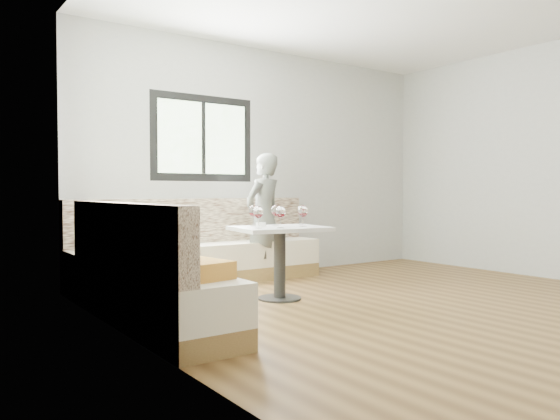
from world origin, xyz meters
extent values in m
cube|color=brown|center=(0.00, 0.00, 0.00)|extent=(5.00, 5.00, 0.01)
cube|color=#B7B7B2|center=(0.00, 2.50, 1.40)|extent=(5.00, 0.01, 2.80)
cube|color=#B7B7B2|center=(-2.50, 0.00, 1.40)|extent=(0.01, 5.00, 2.80)
cube|color=black|center=(-0.90, 2.49, 1.65)|extent=(1.30, 0.02, 1.00)
cube|color=black|center=(-2.49, 0.90, 1.65)|extent=(0.02, 1.30, 1.00)
cube|color=olive|center=(-1.05, 2.23, 0.08)|extent=(2.90, 0.55, 0.16)
cube|color=beige|center=(-1.05, 2.23, 0.30)|extent=(2.90, 0.55, 0.29)
cube|color=#F6E4C2|center=(-1.05, 2.43, 0.70)|extent=(2.90, 0.14, 0.50)
cube|color=olive|center=(-2.23, 0.82, 0.08)|extent=(0.55, 2.25, 0.16)
cube|color=beige|center=(-2.23, 0.82, 0.30)|extent=(0.55, 2.25, 0.29)
cube|color=#F6E4C2|center=(-2.43, 0.82, 0.70)|extent=(0.14, 2.25, 0.50)
cube|color=#A97320|center=(-2.21, 0.07, 0.51)|extent=(0.47, 0.47, 0.12)
cylinder|color=black|center=(-0.84, 1.03, 0.01)|extent=(0.41, 0.41, 0.02)
cylinder|color=black|center=(-0.84, 1.03, 0.33)|extent=(0.11, 0.11, 0.66)
cube|color=white|center=(-0.84, 1.03, 0.68)|extent=(0.94, 0.78, 0.04)
imported|color=#585B54|center=(-0.33, 2.08, 0.74)|extent=(0.62, 0.50, 1.47)
cylinder|color=white|center=(-0.97, 1.17, 0.72)|extent=(0.10, 0.10, 0.04)
sphere|color=black|center=(-0.95, 1.18, 0.73)|extent=(0.02, 0.02, 0.02)
sphere|color=black|center=(-0.98, 1.18, 0.73)|extent=(0.02, 0.02, 0.02)
sphere|color=black|center=(-0.96, 1.15, 0.73)|extent=(0.02, 0.02, 0.02)
cylinder|color=white|center=(-1.15, 0.92, 0.70)|extent=(0.07, 0.07, 0.01)
cylinder|color=white|center=(-1.15, 0.92, 0.75)|extent=(0.01, 0.01, 0.09)
ellipsoid|color=white|center=(-1.15, 0.92, 0.85)|extent=(0.09, 0.09, 0.11)
cylinder|color=#490608|center=(-1.15, 0.92, 0.82)|extent=(0.06, 0.06, 0.02)
cylinder|color=white|center=(-0.94, 0.87, 0.70)|extent=(0.07, 0.07, 0.01)
cylinder|color=white|center=(-0.94, 0.87, 0.75)|extent=(0.01, 0.01, 0.09)
ellipsoid|color=white|center=(-0.94, 0.87, 0.85)|extent=(0.09, 0.09, 0.11)
cylinder|color=#490608|center=(-0.94, 0.87, 0.82)|extent=(0.06, 0.06, 0.02)
cylinder|color=white|center=(-0.67, 0.88, 0.70)|extent=(0.07, 0.07, 0.01)
cylinder|color=white|center=(-0.67, 0.88, 0.75)|extent=(0.01, 0.01, 0.09)
ellipsoid|color=white|center=(-0.67, 0.88, 0.85)|extent=(0.09, 0.09, 0.11)
cylinder|color=#490608|center=(-0.67, 0.88, 0.82)|extent=(0.06, 0.06, 0.02)
cylinder|color=white|center=(-0.79, 1.17, 0.70)|extent=(0.07, 0.07, 0.01)
cylinder|color=white|center=(-0.79, 1.17, 0.75)|extent=(0.01, 0.01, 0.09)
ellipsoid|color=white|center=(-0.79, 1.17, 0.85)|extent=(0.09, 0.09, 0.11)
cylinder|color=#490608|center=(-0.79, 1.17, 0.82)|extent=(0.06, 0.06, 0.02)
cylinder|color=white|center=(-0.52, 1.10, 0.70)|extent=(0.07, 0.07, 0.01)
cylinder|color=white|center=(-0.52, 1.10, 0.75)|extent=(0.01, 0.01, 0.09)
ellipsoid|color=white|center=(-0.52, 1.10, 0.85)|extent=(0.09, 0.09, 0.11)
cylinder|color=#490608|center=(-0.52, 1.10, 0.82)|extent=(0.06, 0.06, 0.02)
cylinder|color=white|center=(-1.01, 1.23, 0.70)|extent=(0.07, 0.07, 0.01)
cylinder|color=white|center=(-1.01, 1.23, 0.75)|extent=(0.01, 0.01, 0.09)
ellipsoid|color=white|center=(-1.01, 1.23, 0.85)|extent=(0.09, 0.09, 0.11)
cylinder|color=#490608|center=(-1.01, 1.23, 0.82)|extent=(0.06, 0.06, 0.02)
camera|label=1|loc=(-3.84, -3.21, 1.04)|focal=35.00mm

